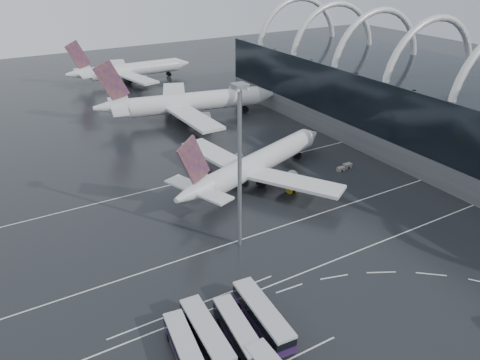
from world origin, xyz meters
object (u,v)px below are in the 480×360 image
gse_cart_belly_d (347,166)px  gse_cart_belly_b (341,169)px  floodlight_mast (240,149)px  bus_row_near_a (185,349)px  airliner_gate_b (186,103)px  bus_row_near_b (207,334)px  bus_row_near_d (263,315)px  bus_row_near_c (238,331)px  gse_cart_belly_c (292,189)px  airliner_gate_c (129,70)px  airliner_main (255,165)px

gse_cart_belly_d → gse_cart_belly_b: bearing=-168.6°
floodlight_mast → gse_cart_belly_b: bearing=21.3°
bus_row_near_a → airliner_gate_b: bearing=-17.3°
bus_row_near_b → bus_row_near_d: 8.71m
bus_row_near_c → gse_cart_belly_d: bus_row_near_c is taller
bus_row_near_c → gse_cart_belly_c: bus_row_near_c is taller
bus_row_near_b → airliner_gate_b: bearing=-19.0°
airliner_gate_c → floodlight_mast: (-20.93, -124.76, 14.50)m
bus_row_near_a → gse_cart_belly_d: 69.66m
airliner_main → bus_row_near_d: (-23.94, -40.20, -2.52)m
bus_row_near_a → bus_row_near_d: size_ratio=0.89×
bus_row_near_c → gse_cart_belly_d: 63.54m
bus_row_near_c → bus_row_near_d: bearing=-74.3°
bus_row_near_b → gse_cart_belly_b: size_ratio=7.15×
bus_row_near_b → bus_row_near_c: bearing=-106.0°
airliner_main → bus_row_near_b: bearing=-149.2°
bus_row_near_c → gse_cart_belly_c: bearing=-39.1°
airliner_gate_c → gse_cart_belly_c: 112.83m
airliner_gate_c → bus_row_near_d: (-28.68, -144.47, -2.72)m
airliner_main → floodlight_mast: 29.97m
airliner_main → bus_row_near_b: size_ratio=3.72×
gse_cart_belly_b → bus_row_near_d: bearing=-142.9°
bus_row_near_b → bus_row_near_d: bus_row_near_d is taller
bus_row_near_c → airliner_gate_c: bearing=-6.4°
airliner_main → gse_cart_belly_c: size_ratio=20.10×
bus_row_near_d → floodlight_mast: bearing=-16.9°
floodlight_mast → gse_cart_belly_b: floodlight_mast is taller
bus_row_near_d → airliner_main: bearing=-26.2°
bus_row_near_d → bus_row_near_c: bearing=103.9°
bus_row_near_a → gse_cart_belly_d: bearing=-52.5°
airliner_gate_b → bus_row_near_d: 94.66m
airliner_main → airliner_gate_c: size_ratio=0.98×
bus_row_near_c → gse_cart_belly_d: (52.58, 35.66, -1.09)m
gse_cart_belly_d → airliner_gate_c: bearing=100.0°
floodlight_mast → gse_cart_belly_d: (40.32, 15.22, -18.51)m
gse_cart_belly_d → airliner_gate_b: bearing=108.8°
bus_row_near_d → gse_cart_belly_d: size_ratio=6.49×
bus_row_near_b → gse_cart_belly_d: size_ratio=6.23×
airliner_gate_c → bus_row_near_c: bearing=-102.2°
airliner_gate_b → airliner_gate_c: bearing=101.6°
bus_row_near_a → floodlight_mast: (20.00, 19.60, 17.43)m
airliner_main → bus_row_near_a: bearing=-151.6°
airliner_gate_b → bus_row_near_d: (-29.33, -89.94, -3.27)m
bus_row_near_c → gse_cart_belly_c: (33.08, 32.45, -1.00)m
bus_row_near_d → bus_row_near_a: bearing=94.1°
airliner_gate_c → gse_cart_belly_d: bearing=-79.3°
bus_row_near_b → floodlight_mast: floodlight_mast is taller
airliner_gate_b → gse_cart_belly_d: airliner_gate_b is taller
floodlight_mast → gse_cart_belly_b: 44.55m
floodlight_mast → gse_cart_belly_d: 46.90m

